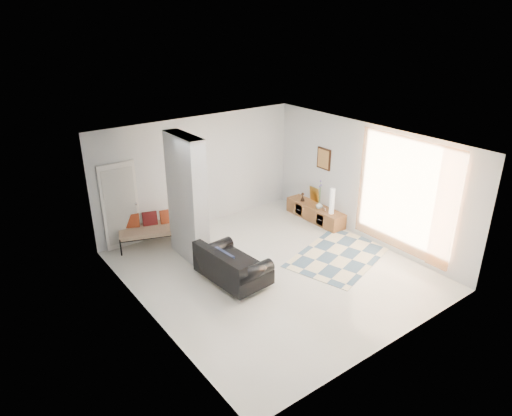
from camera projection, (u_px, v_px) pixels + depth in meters
floor at (273, 270)px, 9.75m from camera, size 6.00×6.00×0.00m
ceiling at (275, 143)px, 8.64m from camera, size 6.00×6.00×0.00m
wall_back at (199, 172)px, 11.41m from camera, size 6.00×0.00×6.00m
wall_front at (396, 273)px, 6.98m from camera, size 6.00×0.00×6.00m
wall_left at (146, 249)px, 7.69m from camera, size 0.00×6.00×6.00m
wall_right at (365, 182)px, 10.70m from camera, size 0.00×6.00×6.00m
partition_column at (187, 199)px, 9.77m from camera, size 0.35×1.20×2.80m
hallway_door at (120, 206)px, 10.38m from camera, size 0.85×0.06×2.04m
curtain at (404, 196)px, 9.79m from camera, size 0.00×2.55×2.55m
wall_art at (324, 159)px, 11.59m from camera, size 0.04×0.45×0.55m
media_console at (315, 212)px, 12.05m from camera, size 0.45×1.82×0.80m
loveseat at (230, 266)px, 9.20m from camera, size 1.04×1.62×0.76m
daybed at (157, 227)px, 10.75m from camera, size 1.93×1.31×0.77m
area_rug at (339, 256)px, 10.33m from camera, size 2.75×2.22×0.01m
cylinder_lamp at (332, 201)px, 11.40m from camera, size 0.12×0.12×0.66m
bronze_figurine at (303, 197)px, 12.24m from camera, size 0.13×0.13×0.23m
vase at (319, 205)px, 11.78m from camera, size 0.19×0.19×0.18m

